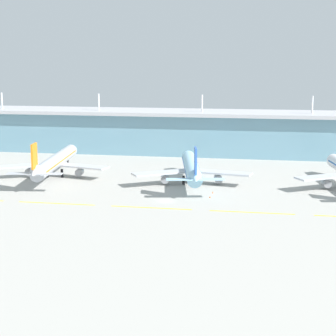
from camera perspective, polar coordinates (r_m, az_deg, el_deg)
The scene contains 9 objects.
ground_plane at distance 206.68m, azimuth -0.27°, elevation -3.29°, with size 600.00×600.00×0.00m, color #A8A59E.
terminal_building at distance 311.00m, azimuth 3.46°, elevation 3.54°, with size 288.00×34.00×31.91m.
airliner_near_middle at distance 253.76m, azimuth -11.06°, elevation 0.59°, with size 48.38×71.70×18.90m.
airliner_center at distance 234.63m, azimuth 2.33°, elevation -0.02°, with size 47.89×62.68×18.90m.
taxiway_stripe_mid_west at distance 207.28m, azimuth -10.92°, elevation -3.44°, with size 28.00×0.70×0.04m, color yellow.
taxiway_stripe_centre at distance 197.68m, azimuth -1.67°, elevation -3.94°, with size 28.00×0.70×0.04m, color yellow.
taxiway_stripe_mid_east at distance 193.65m, azimuth 8.25°, elevation -4.35°, with size 28.00×0.70×0.04m, color yellow.
safety_cone_left_wingtip at distance 219.64m, azimuth 4.42°, elevation -2.40°, with size 0.56×0.56×0.70m, color orange.
safety_cone_nose_front at distance 212.32m, azimuth 4.15°, elevation -2.85°, with size 0.56×0.56×0.70m, color orange.
Camera 1 is at (37.19, -197.22, 49.39)m, focal length 61.92 mm.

